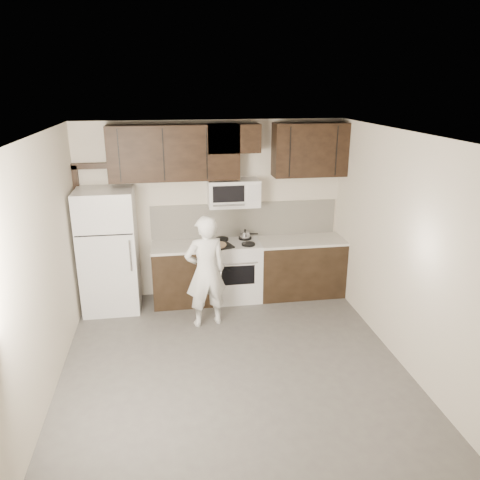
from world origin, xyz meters
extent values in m
plane|color=#524F4D|center=(0.00, 0.00, 0.00)|extent=(4.50, 4.50, 0.00)
plane|color=beige|center=(0.00, 2.25, 1.35)|extent=(4.00, 0.00, 4.00)
plane|color=white|center=(0.00, 0.00, 2.70)|extent=(4.50, 4.50, 0.00)
cube|color=black|center=(-0.52, 1.94, 0.43)|extent=(0.87, 0.62, 0.87)
cube|color=black|center=(1.34, 1.94, 0.43)|extent=(1.32, 0.62, 0.87)
cube|color=silver|center=(-0.52, 1.94, 0.89)|extent=(0.87, 0.64, 0.04)
cube|color=silver|center=(1.34, 1.94, 0.89)|extent=(1.32, 0.64, 0.04)
cube|color=silver|center=(0.30, 1.94, 0.45)|extent=(0.76, 0.62, 0.89)
cube|color=silver|center=(0.30, 1.94, 0.90)|extent=(0.76, 0.62, 0.02)
cube|color=black|center=(0.30, 1.63, 0.50)|extent=(0.50, 0.01, 0.30)
cylinder|color=silver|center=(0.30, 1.60, 0.70)|extent=(0.55, 0.02, 0.02)
cylinder|color=black|center=(0.12, 1.79, 0.93)|extent=(0.20, 0.20, 0.03)
cylinder|color=black|center=(0.48, 1.79, 0.93)|extent=(0.20, 0.20, 0.03)
cylinder|color=black|center=(0.12, 2.09, 0.93)|extent=(0.20, 0.20, 0.03)
cylinder|color=black|center=(0.48, 2.09, 0.93)|extent=(0.20, 0.20, 0.03)
cube|color=white|center=(0.50, 2.24, 1.18)|extent=(2.90, 0.02, 0.54)
cube|color=black|center=(-0.55, 2.08, 2.26)|extent=(1.85, 0.35, 0.78)
cube|color=black|center=(1.45, 2.08, 2.26)|extent=(1.10, 0.35, 0.78)
cube|color=black|center=(0.30, 2.08, 2.45)|extent=(0.76, 0.35, 0.40)
cube|color=silver|center=(0.30, 2.06, 1.65)|extent=(0.76, 0.38, 0.40)
cube|color=black|center=(0.20, 1.86, 1.68)|extent=(0.46, 0.01, 0.24)
cube|color=silver|center=(0.56, 1.86, 1.68)|extent=(0.18, 0.01, 0.24)
cylinder|color=silver|center=(0.20, 1.84, 1.52)|extent=(0.46, 0.02, 0.02)
cube|color=silver|center=(-1.55, 1.89, 0.90)|extent=(0.80, 0.72, 1.80)
cube|color=black|center=(-1.55, 1.53, 1.25)|extent=(0.77, 0.01, 0.02)
cylinder|color=silver|center=(-1.22, 1.50, 0.95)|extent=(0.03, 0.03, 0.45)
cube|color=black|center=(-1.96, 2.21, 1.05)|extent=(0.08, 0.08, 2.10)
cube|color=black|center=(-1.75, 2.21, 2.08)|extent=(0.50, 0.08, 0.08)
cylinder|color=silver|center=(0.48, 2.09, 0.97)|extent=(0.16, 0.16, 0.12)
sphere|color=black|center=(0.48, 2.09, 1.05)|extent=(0.03, 0.03, 0.03)
cylinder|color=black|center=(0.60, 2.07, 0.99)|extent=(0.15, 0.04, 0.02)
cube|color=black|center=(0.00, 1.78, 0.92)|extent=(0.53, 0.46, 0.02)
cylinder|color=beige|center=(0.00, 1.78, 0.94)|extent=(0.38, 0.38, 0.02)
imported|color=white|center=(-0.22, 1.16, 0.78)|extent=(0.64, 0.49, 1.57)
camera|label=1|loc=(-0.67, -4.68, 3.20)|focal=35.00mm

